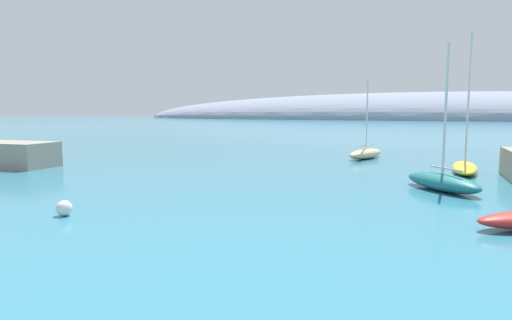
% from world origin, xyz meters
% --- Properties ---
extents(distant_ridge, '(353.86, 85.35, 29.52)m').
position_xyz_m(distant_ridge, '(18.03, 257.24, 0.00)').
color(distant_ridge, gray).
rests_on(distant_ridge, ground).
extents(sailboat_yellow_near_shore, '(2.12, 7.15, 10.73)m').
position_xyz_m(sailboat_yellow_near_shore, '(16.62, 38.49, 0.49)').
color(sailboat_yellow_near_shore, yellow).
rests_on(sailboat_yellow_near_shore, water).
extents(sailboat_teal_outer_mooring, '(5.09, 5.60, 8.74)m').
position_xyz_m(sailboat_teal_outer_mooring, '(14.65, 29.63, 0.58)').
color(sailboat_teal_outer_mooring, '#1E6B70').
rests_on(sailboat_teal_outer_mooring, water).
extents(sailboat_sand_end_of_line, '(3.65, 6.24, 7.85)m').
position_xyz_m(sailboat_sand_end_of_line, '(8.24, 45.74, 0.55)').
color(sailboat_sand_end_of_line, '#C6B284').
rests_on(sailboat_sand_end_of_line, water).
extents(mooring_buoy_white, '(0.72, 0.72, 0.72)m').
position_xyz_m(mooring_buoy_white, '(-1.81, 16.60, 0.36)').
color(mooring_buoy_white, silver).
rests_on(mooring_buoy_white, water).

